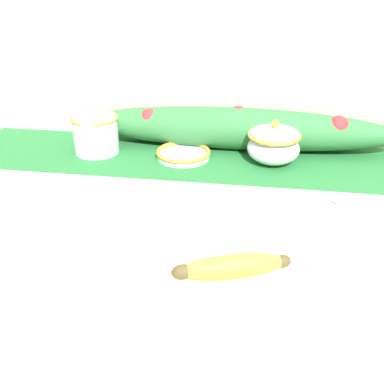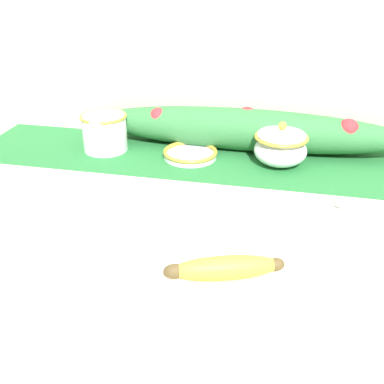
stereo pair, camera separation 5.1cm
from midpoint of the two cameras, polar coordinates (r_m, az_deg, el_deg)
countertop at (r=1.27m, az=2.18°, el=-19.55°), size 1.48×0.74×0.90m
back_wall at (r=1.27m, az=4.95°, el=19.16°), size 2.28×0.04×2.40m
table_runner at (r=1.19m, az=3.81°, el=3.74°), size 1.36×0.27×0.00m
cream_pitcher at (r=1.25m, az=-12.50°, el=6.85°), size 0.12×0.14×0.10m
sugar_bowl at (r=1.17m, az=8.41°, el=5.62°), size 0.13×0.13×0.11m
small_dish at (r=1.20m, az=-2.27°, el=4.54°), size 0.14×0.14×0.02m
banana at (r=0.78m, az=2.90°, el=-8.84°), size 0.19×0.09×0.04m
spoon at (r=1.03m, az=15.01°, el=-0.97°), size 0.20×0.03×0.01m
poinsettia_garland at (r=1.25m, az=4.20°, el=7.55°), size 0.82×0.12×0.11m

